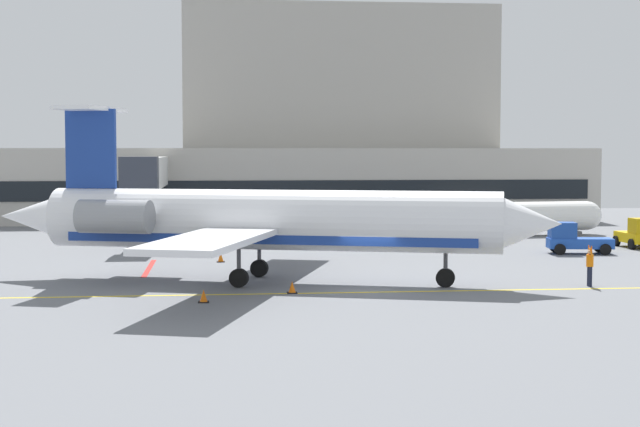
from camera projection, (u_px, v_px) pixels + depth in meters
name	position (u px, v px, depth m)	size (l,w,h in m)	color
ground	(367.00, 290.00, 44.57)	(120.00, 120.00, 0.11)	slate
terminal_building	(281.00, 140.00, 93.10)	(65.23, 17.50, 20.62)	#B7B2A8
jet_bridge_west	(150.00, 174.00, 70.61)	(2.40, 22.81, 6.12)	silver
regional_jet	(261.00, 220.00, 46.71)	(27.87, 23.54, 8.69)	white
baggage_tug	(340.00, 235.00, 63.64)	(4.17, 2.65, 1.91)	#1E4CB2
pushback_tractor	(639.00, 234.00, 63.50)	(2.15, 3.32, 2.04)	#E5B20C
belt_loader	(574.00, 239.00, 59.95)	(4.17, 2.23, 1.99)	#1E4CB2
fuel_tank	(550.00, 216.00, 73.24)	(8.38, 2.91, 2.59)	white
marshaller	(590.00, 266.00, 45.44)	(0.34, 0.83, 1.97)	#191E33
safety_cone_alpha	(292.00, 288.00, 43.29)	(0.47, 0.47, 0.55)	orange
safety_cone_bravo	(221.00, 258.00, 55.48)	(0.47, 0.47, 0.55)	orange
safety_cone_charlie	(204.00, 297.00, 40.65)	(0.47, 0.47, 0.55)	orange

